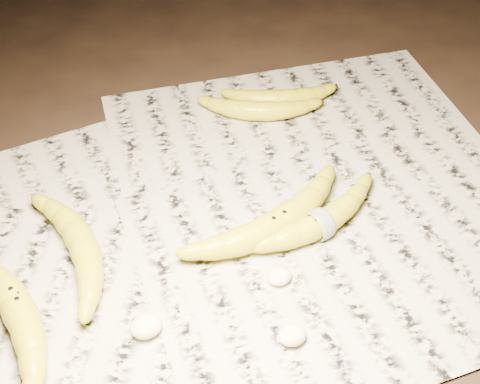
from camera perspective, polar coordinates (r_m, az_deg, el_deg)
name	(u,v)px	position (r m, az deg, el deg)	size (l,w,h in m)	color
ground	(232,241)	(0.87, -0.66, -4.20)	(3.00, 3.00, 0.00)	black
newspaper_patch	(218,229)	(0.88, -1.86, -3.19)	(0.90, 0.70, 0.01)	#A6A28E
banana_left_a	(15,303)	(0.81, -18.67, -8.94)	(0.23, 0.06, 0.04)	gold
banana_left_b	(82,243)	(0.86, -13.31, -4.27)	(0.19, 0.06, 0.04)	gold
banana_center	(277,223)	(0.86, 3.21, -2.62)	(0.22, 0.07, 0.04)	gold
banana_taped	(320,222)	(0.87, 6.84, -2.59)	(0.20, 0.05, 0.03)	gold
banana_upper_a	(259,109)	(1.05, 1.60, 7.10)	(0.17, 0.05, 0.03)	gold
banana_upper_b	(280,97)	(1.07, 3.47, 8.07)	(0.16, 0.05, 0.03)	gold
measuring_tape	(320,222)	(0.87, 6.84, -2.59)	(0.04, 0.04, 0.00)	white
flesh_chunk_a	(146,324)	(0.77, -8.04, -11.12)	(0.04, 0.03, 0.02)	beige
flesh_chunk_b	(293,333)	(0.76, 4.51, -11.92)	(0.03, 0.03, 0.02)	beige
flesh_chunk_c	(279,274)	(0.81, 3.39, -7.03)	(0.03, 0.03, 0.02)	beige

